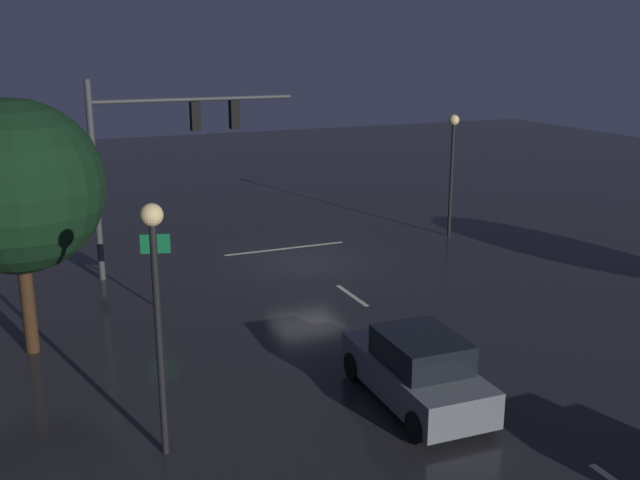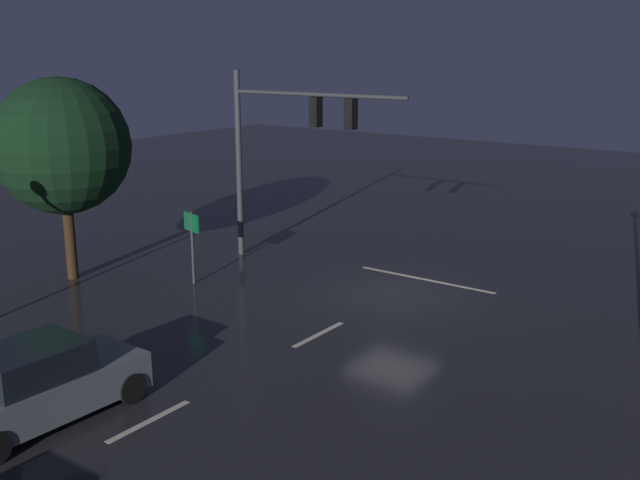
{
  "view_description": "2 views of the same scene",
  "coord_description": "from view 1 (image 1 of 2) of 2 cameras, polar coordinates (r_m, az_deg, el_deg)",
  "views": [
    {
      "loc": [
        10.02,
        24.75,
        8.06
      ],
      "look_at": [
        0.73,
        3.06,
        1.72
      ],
      "focal_mm": 41.96,
      "sensor_mm": 36.0,
      "label": 1
    },
    {
      "loc": [
        -11.11,
        19.25,
        7.5
      ],
      "look_at": [
        0.97,
        2.6,
        2.22
      ],
      "focal_mm": 41.6,
      "sensor_mm": 36.0,
      "label": 2
    }
  ],
  "objects": [
    {
      "name": "stop_bar",
      "position": [
        29.81,
        -2.66,
        -0.65
      ],
      "size": [
        5.0,
        0.16,
        0.01
      ],
      "primitive_type": "cube",
      "color": "beige",
      "rests_on": "ground_plane"
    },
    {
      "name": "traffic_signal_assembly",
      "position": [
        26.4,
        -12.17,
        7.36
      ],
      "size": [
        7.15,
        0.47,
        6.82
      ],
      "color": "#383A3D",
      "rests_on": "ground_plane"
    },
    {
      "name": "ground_plane",
      "position": [
        27.89,
        -1.11,
        -1.75
      ],
      "size": [
        80.0,
        80.0,
        0.0
      ],
      "primitive_type": "plane",
      "color": "#232326"
    },
    {
      "name": "route_sign",
      "position": [
        23.23,
        -12.41,
        -1.06
      ],
      "size": [
        0.88,
        0.31,
        2.43
      ],
      "color": "#383A3D",
      "rests_on": "ground_plane"
    },
    {
      "name": "car_approaching",
      "position": [
        17.36,
        7.41,
        -9.82
      ],
      "size": [
        2.0,
        4.41,
        1.7
      ],
      "color": "slate",
      "rests_on": "ground_plane"
    },
    {
      "name": "lane_dash_far",
      "position": [
        24.41,
        2.44,
        -4.24
      ],
      "size": [
        0.16,
        2.2,
        0.01
      ],
      "primitive_type": "cube",
      "rotation": [
        0.0,
        0.0,
        1.57
      ],
      "color": "beige",
      "rests_on": "ground_plane"
    },
    {
      "name": "tree_right_near",
      "position": [
        20.34,
        -22.2,
        3.77
      ],
      "size": [
        4.44,
        4.44,
        6.7
      ],
      "color": "#382314",
      "rests_on": "ground_plane"
    },
    {
      "name": "street_lamp_left_kerb",
      "position": [
        31.48,
        10.07,
        6.61
      ],
      "size": [
        0.44,
        0.44,
        5.1
      ],
      "color": "black",
      "rests_on": "ground_plane"
    },
    {
      "name": "street_lamp_right_kerb",
      "position": [
        14.5,
        -12.42,
        -3.25
      ],
      "size": [
        0.44,
        0.44,
        5.15
      ],
      "color": "black",
      "rests_on": "ground_plane"
    },
    {
      "name": "lane_dash_mid",
      "position": [
        19.57,
        10.15,
        -9.52
      ],
      "size": [
        0.16,
        2.2,
        0.01
      ],
      "primitive_type": "cube",
      "rotation": [
        0.0,
        0.0,
        1.57
      ],
      "color": "beige",
      "rests_on": "ground_plane"
    }
  ]
}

